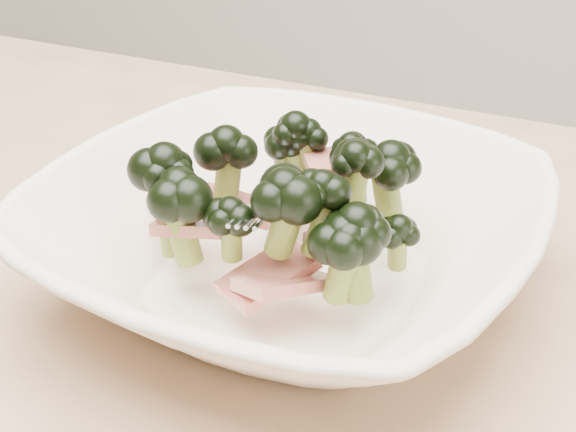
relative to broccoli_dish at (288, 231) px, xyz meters
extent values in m
cube|color=tan|center=(-0.09, -0.07, -0.06)|extent=(1.20, 0.80, 0.04)
imported|color=white|center=(0.00, 0.00, 0.00)|extent=(0.31, 0.31, 0.07)
cylinder|color=olive|center=(-0.04, -0.04, 0.01)|extent=(0.02, 0.02, 0.04)
ellipsoid|color=black|center=(-0.04, -0.04, 0.04)|extent=(0.04, 0.04, 0.03)
cylinder|color=olive|center=(-0.03, 0.06, 0.01)|extent=(0.01, 0.02, 0.04)
ellipsoid|color=black|center=(-0.03, 0.06, 0.03)|extent=(0.03, 0.03, 0.02)
cylinder|color=olive|center=(0.03, -0.03, 0.03)|extent=(0.02, 0.01, 0.04)
ellipsoid|color=black|center=(0.03, -0.03, 0.05)|extent=(0.03, 0.03, 0.02)
cylinder|color=olive|center=(-0.01, -0.04, 0.02)|extent=(0.01, 0.01, 0.03)
ellipsoid|color=black|center=(-0.01, -0.04, 0.03)|extent=(0.03, 0.03, 0.02)
cylinder|color=olive|center=(0.05, 0.04, 0.01)|extent=(0.03, 0.02, 0.05)
ellipsoid|color=black|center=(0.05, 0.04, 0.04)|extent=(0.04, 0.04, 0.03)
cylinder|color=olive|center=(0.05, -0.04, 0.01)|extent=(0.02, 0.02, 0.04)
ellipsoid|color=black|center=(0.05, -0.04, 0.03)|extent=(0.04, 0.04, 0.03)
cylinder|color=olive|center=(0.07, 0.01, 0.00)|extent=(0.01, 0.02, 0.02)
ellipsoid|color=black|center=(0.07, 0.01, 0.01)|extent=(0.03, 0.03, 0.02)
cylinder|color=olive|center=(0.02, 0.05, 0.02)|extent=(0.02, 0.01, 0.04)
ellipsoid|color=black|center=(0.02, 0.05, 0.04)|extent=(0.03, 0.03, 0.02)
cylinder|color=olive|center=(0.05, -0.03, 0.01)|extent=(0.02, 0.02, 0.04)
ellipsoid|color=black|center=(0.05, -0.03, 0.03)|extent=(0.04, 0.04, 0.03)
cylinder|color=olive|center=(-0.02, 0.06, 0.01)|extent=(0.01, 0.02, 0.04)
ellipsoid|color=black|center=(-0.02, 0.06, 0.04)|extent=(0.04, 0.04, 0.03)
cylinder|color=olive|center=(-0.06, -0.03, 0.02)|extent=(0.02, 0.02, 0.05)
ellipsoid|color=black|center=(-0.06, -0.03, 0.05)|extent=(0.04, 0.04, 0.03)
cylinder|color=olive|center=(0.03, 0.02, 0.03)|extent=(0.01, 0.01, 0.04)
ellipsoid|color=black|center=(0.03, 0.02, 0.05)|extent=(0.03, 0.03, 0.02)
cylinder|color=olive|center=(0.04, 0.01, 0.03)|extent=(0.02, 0.01, 0.04)
ellipsoid|color=black|center=(0.04, 0.01, 0.05)|extent=(0.03, 0.03, 0.03)
cylinder|color=olive|center=(0.02, 0.05, 0.01)|extent=(0.02, 0.01, 0.03)
ellipsoid|color=black|center=(0.02, 0.05, 0.03)|extent=(0.03, 0.03, 0.03)
cylinder|color=olive|center=(-0.04, -0.04, 0.01)|extent=(0.01, 0.01, 0.03)
ellipsoid|color=black|center=(-0.04, -0.04, 0.03)|extent=(0.03, 0.03, 0.02)
cylinder|color=olive|center=(-0.04, 0.01, 0.02)|extent=(0.02, 0.02, 0.04)
ellipsoid|color=black|center=(-0.04, 0.01, 0.04)|extent=(0.04, 0.04, 0.03)
cylinder|color=olive|center=(-0.02, 0.07, 0.01)|extent=(0.01, 0.02, 0.04)
ellipsoid|color=black|center=(-0.02, 0.07, 0.03)|extent=(0.03, 0.03, 0.02)
cylinder|color=olive|center=(0.01, -0.04, 0.03)|extent=(0.03, 0.02, 0.04)
ellipsoid|color=black|center=(0.01, -0.04, 0.05)|extent=(0.04, 0.04, 0.03)
cube|color=maroon|center=(0.01, -0.04, 0.00)|extent=(0.05, 0.06, 0.02)
cube|color=maroon|center=(-0.07, 0.00, 0.00)|extent=(0.05, 0.05, 0.02)
cube|color=maroon|center=(0.01, 0.07, 0.02)|extent=(0.05, 0.05, 0.01)
cube|color=maroon|center=(-0.04, -0.03, 0.01)|extent=(0.05, 0.04, 0.02)
cube|color=maroon|center=(0.04, -0.01, 0.01)|extent=(0.04, 0.05, 0.02)
cube|color=maroon|center=(-0.04, 0.01, 0.00)|extent=(0.05, 0.02, 0.01)
cube|color=maroon|center=(-0.02, 0.05, 0.00)|extent=(0.05, 0.05, 0.01)
cube|color=maroon|center=(0.02, -0.04, -0.01)|extent=(0.05, 0.06, 0.03)
camera|label=1|loc=(0.17, -0.37, 0.24)|focal=50.00mm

